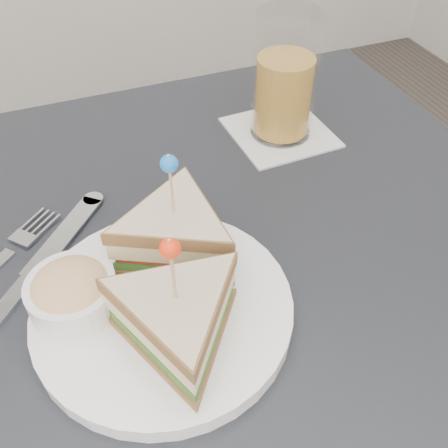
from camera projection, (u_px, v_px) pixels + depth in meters
table at (219, 309)px, 0.58m from camera, size 0.80×0.80×0.75m
plate_meal at (164, 283)px, 0.46m from camera, size 0.32×0.32×0.15m
cutlery_knife at (35, 271)px, 0.52m from camera, size 0.17×0.19×0.01m
drink_set at (284, 85)px, 0.65m from camera, size 0.14×0.14×0.17m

